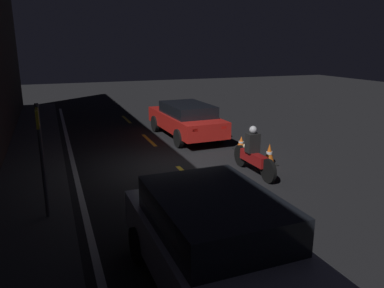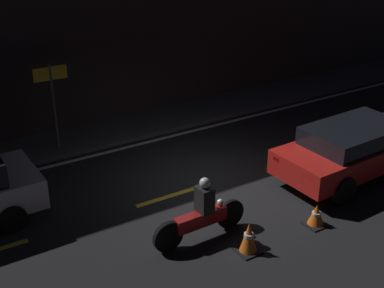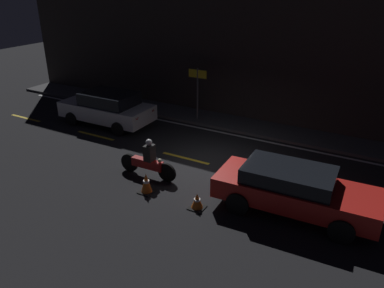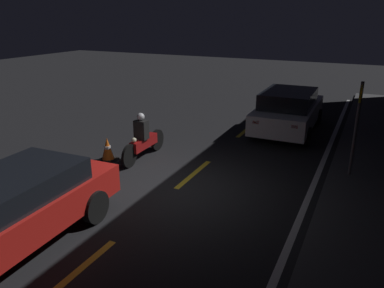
{
  "view_description": "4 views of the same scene",
  "coord_description": "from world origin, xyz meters",
  "views": [
    {
      "loc": [
        -10.39,
        3.48,
        3.63
      ],
      "look_at": [
        -0.78,
        -0.18,
        0.89
      ],
      "focal_mm": 35.0,
      "sensor_mm": 36.0,
      "label": 1
    },
    {
      "loc": [
        -6.46,
        -9.6,
        6.5
      ],
      "look_at": [
        -0.28,
        0.34,
        1.03
      ],
      "focal_mm": 50.0,
      "sensor_mm": 36.0,
      "label": 2
    },
    {
      "loc": [
        5.42,
        -10.95,
        6.27
      ],
      "look_at": [
        -0.59,
        -0.23,
        0.77
      ],
      "focal_mm": 35.0,
      "sensor_mm": 36.0,
      "label": 3
    },
    {
      "loc": [
        7.27,
        3.97,
        4.04
      ],
      "look_at": [
        -1.17,
        -0.13,
        0.78
      ],
      "focal_mm": 35.0,
      "sensor_mm": 36.0,
      "label": 4
    }
  ],
  "objects": [
    {
      "name": "taxi_red",
      "position": [
        3.44,
        -1.52,
        0.76
      ],
      "size": [
        4.6,
        1.97,
        1.38
      ],
      "rotation": [
        0.0,
        0.0,
        0.04
      ],
      "color": "red",
      "rests_on": "ground"
    },
    {
      "name": "lane_dash_c",
      "position": [
        -1.0,
        0.0,
        0.0
      ],
      "size": [
        2.0,
        0.14,
        0.01
      ],
      "color": "gold",
      "rests_on": "ground"
    },
    {
      "name": "motorcycle",
      "position": [
        -1.42,
        -1.83,
        0.57
      ],
      "size": [
        2.2,
        0.37,
        1.4
      ],
      "rotation": [
        0.0,
        0.0,
        0.02
      ],
      "color": "black",
      "rests_on": "ground"
    },
    {
      "name": "shop_sign",
      "position": [
        -2.53,
        3.75,
        1.81
      ],
      "size": [
        0.9,
        0.08,
        2.4
      ],
      "color": "#4C4C51",
      "rests_on": "raised_curb"
    },
    {
      "name": "lane_dash_d",
      "position": [
        3.5,
        0.0,
        0.0
      ],
      "size": [
        2.0,
        0.14,
        0.01
      ],
      "color": "gold",
      "rests_on": "ground"
    },
    {
      "name": "traffic_cone_mid",
      "position": [
        0.98,
        -2.72,
        0.24
      ],
      "size": [
        0.46,
        0.46,
        0.49
      ],
      "color": "black",
      "rests_on": "ground"
    },
    {
      "name": "ground_plane",
      "position": [
        0.0,
        0.0,
        0.0
      ],
      "size": [
        56.0,
        56.0,
        0.0
      ],
      "primitive_type": "plane",
      "color": "black"
    },
    {
      "name": "lane_dash_e",
      "position": [
        8.0,
        0.0,
        0.0
      ],
      "size": [
        2.0,
        0.14,
        0.01
      ],
      "color": "gold",
      "rests_on": "ground"
    },
    {
      "name": "raised_curb",
      "position": [
        0.0,
        4.13,
        0.06
      ],
      "size": [
        28.0,
        1.77,
        0.12
      ],
      "color": "#424244",
      "rests_on": "ground"
    },
    {
      "name": "traffic_cone_near",
      "position": [
        -0.85,
        -2.72,
        0.33
      ],
      "size": [
        0.46,
        0.46,
        0.68
      ],
      "color": "black",
      "rests_on": "ground"
    },
    {
      "name": "lane_dash_b",
      "position": [
        -5.5,
        0.0,
        0.0
      ],
      "size": [
        2.0,
        0.14,
        0.01
      ],
      "color": "gold",
      "rests_on": "ground"
    },
    {
      "name": "lane_solid_kerb",
      "position": [
        0.0,
        2.99,
        0.0
      ],
      "size": [
        25.2,
        0.14,
        0.01
      ],
      "color": "silver",
      "rests_on": "ground"
    },
    {
      "name": "sedan_white",
      "position": [
        -5.94,
        1.38,
        0.8
      ],
      "size": [
        4.35,
        2.05,
        1.52
      ],
      "rotation": [
        0.0,
        0.0,
        3.16
      ],
      "color": "silver",
      "rests_on": "ground"
    }
  ]
}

